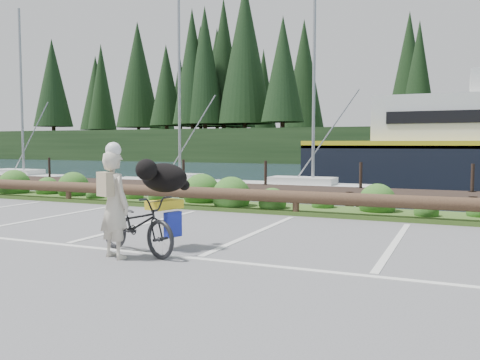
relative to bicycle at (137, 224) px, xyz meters
name	(u,v)px	position (x,y,z in m)	size (l,w,h in m)	color
ground	(208,253)	(1.03, 0.44, -0.46)	(72.00, 72.00, 0.00)	#5C5B5E
harbor_backdrop	(439,154)	(1.42, 78.96, -0.46)	(170.00, 160.00, 30.00)	#172638
vegetation_strip	(304,210)	(1.03, 5.74, -0.41)	(34.00, 1.60, 0.10)	#3D5B21
log_rail	(296,216)	(1.03, 5.04, -0.46)	(32.00, 0.30, 0.60)	#443021
bicycle	(137,224)	(0.00, 0.00, 0.00)	(0.62, 1.77, 0.93)	black
cyclist	(114,205)	(-0.12, -0.39, 0.34)	(0.59, 0.39, 1.62)	beige
dog	(164,178)	(0.17, 0.54, 0.71)	(0.84, 0.41, 0.48)	black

